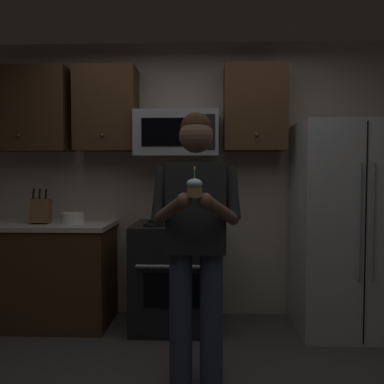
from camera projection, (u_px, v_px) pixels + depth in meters
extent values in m
cube|color=#B7AD99|center=(195.00, 180.00, 4.04)|extent=(4.40, 0.10, 2.60)
cube|color=black|center=(176.00, 275.00, 3.70)|extent=(0.76, 0.66, 0.92)
cube|color=black|center=(173.00, 290.00, 3.37)|extent=(0.48, 0.01, 0.28)
cylinder|color=#99999E|center=(173.00, 267.00, 3.33)|extent=(0.60, 0.03, 0.03)
cylinder|color=black|center=(154.00, 225.00, 3.54)|extent=(0.18, 0.18, 0.01)
cylinder|color=black|center=(196.00, 225.00, 3.53)|extent=(0.18, 0.18, 0.01)
cylinder|color=black|center=(158.00, 221.00, 3.82)|extent=(0.18, 0.18, 0.01)
cylinder|color=black|center=(197.00, 221.00, 3.81)|extent=(0.18, 0.18, 0.01)
cube|color=#9EA0A5|center=(177.00, 134.00, 3.76)|extent=(0.74, 0.40, 0.40)
cube|color=black|center=(165.00, 132.00, 3.55)|extent=(0.40, 0.01, 0.24)
cube|color=black|center=(206.00, 132.00, 3.54)|extent=(0.16, 0.01, 0.30)
cube|color=#B7BABF|center=(349.00, 227.00, 3.58)|extent=(0.90, 0.72, 1.80)
cylinder|color=gray|center=(360.00, 221.00, 3.20)|extent=(0.02, 0.02, 0.90)
cylinder|color=gray|center=(373.00, 221.00, 3.20)|extent=(0.02, 0.02, 0.90)
cube|color=black|center=(366.00, 234.00, 3.22)|extent=(0.01, 0.01, 1.74)
cube|color=#4C301C|center=(26.00, 110.00, 3.85)|extent=(0.80, 0.34, 0.76)
sphere|color=brown|center=(18.00, 135.00, 3.68)|extent=(0.03, 0.03, 0.03)
cube|color=#4C301C|center=(107.00, 110.00, 3.82)|extent=(0.55, 0.34, 0.76)
sphere|color=brown|center=(102.00, 135.00, 3.65)|extent=(0.03, 0.03, 0.03)
cube|color=#4C301C|center=(254.00, 109.00, 3.77)|extent=(0.55, 0.34, 0.76)
sphere|color=brown|center=(256.00, 135.00, 3.60)|extent=(0.03, 0.03, 0.03)
cube|color=#4C301C|center=(33.00, 275.00, 3.77)|extent=(1.40, 0.62, 0.88)
cube|color=beige|center=(32.00, 225.00, 3.75)|extent=(1.44, 0.66, 0.04)
cube|color=brown|center=(41.00, 211.00, 3.69)|extent=(0.16, 0.15, 0.24)
cylinder|color=black|center=(34.00, 194.00, 3.66)|extent=(0.02, 0.04, 0.09)
cylinder|color=black|center=(40.00, 194.00, 3.66)|extent=(0.02, 0.04, 0.09)
cylinder|color=black|center=(46.00, 194.00, 3.66)|extent=(0.02, 0.04, 0.09)
cylinder|color=white|center=(73.00, 218.00, 3.69)|extent=(0.20, 0.20, 0.09)
torus|color=white|center=(73.00, 213.00, 3.69)|extent=(0.21, 0.21, 0.01)
cylinder|color=#383F59|center=(181.00, 317.00, 2.72)|extent=(0.15, 0.15, 0.86)
cylinder|color=#383F59|center=(211.00, 317.00, 2.71)|extent=(0.15, 0.15, 0.86)
cube|color=#262628|center=(196.00, 207.00, 2.68)|extent=(0.38, 0.22, 0.58)
sphere|color=brown|center=(196.00, 136.00, 2.66)|extent=(0.22, 0.22, 0.22)
sphere|color=#382314|center=(196.00, 128.00, 2.67)|extent=(0.20, 0.20, 0.20)
cylinder|color=#262628|center=(161.00, 193.00, 2.65)|extent=(0.15, 0.18, 0.35)
cylinder|color=brown|center=(170.00, 210.00, 2.50)|extent=(0.26, 0.33, 0.21)
sphere|color=brown|center=(184.00, 201.00, 2.36)|extent=(0.09, 0.09, 0.09)
cylinder|color=#262628|center=(231.00, 193.00, 2.64)|extent=(0.15, 0.18, 0.35)
cylinder|color=brown|center=(220.00, 211.00, 2.49)|extent=(0.26, 0.33, 0.21)
sphere|color=brown|center=(205.00, 201.00, 2.36)|extent=(0.09, 0.09, 0.09)
cylinder|color=#A87F56|center=(194.00, 192.00, 2.34)|extent=(0.08, 0.08, 0.06)
ellipsoid|color=silver|center=(194.00, 184.00, 2.33)|extent=(0.09, 0.09, 0.06)
cylinder|color=#4CBF66|center=(194.00, 175.00, 2.33)|extent=(0.01, 0.01, 0.06)
ellipsoid|color=#FFD159|center=(194.00, 169.00, 2.33)|extent=(0.01, 0.01, 0.02)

